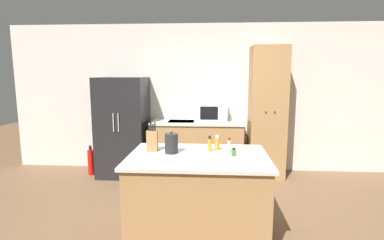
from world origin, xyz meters
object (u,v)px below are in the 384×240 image
spice_bottle_tall_dark (210,144)px  spice_bottle_green_herb (217,143)px  kettle (171,143)px  fire_extinguisher (91,162)px  microwave (213,112)px  spice_bottle_amber_oil (229,145)px  spice_bottle_short_red (234,152)px  pantry_cabinet (267,112)px  refrigerator (123,127)px  knife_block (152,140)px

spice_bottle_tall_dark → spice_bottle_green_herb: 0.10m
kettle → fire_extinguisher: bearing=133.0°
microwave → spice_bottle_green_herb: size_ratio=2.89×
microwave → spice_bottle_amber_oil: 1.97m
spice_bottle_tall_dark → kettle: bearing=-166.7°
spice_bottle_short_red → fire_extinguisher: 3.04m
kettle → pantry_cabinet: bearing=55.5°
pantry_cabinet → fire_extinguisher: size_ratio=4.26×
refrigerator → spice_bottle_tall_dark: 2.33m
spice_bottle_amber_oil → spice_bottle_green_herb: 0.15m
fire_extinguisher → pantry_cabinet: bearing=3.5°
spice_bottle_tall_dark → kettle: (-0.41, -0.10, 0.03)m
refrigerator → spice_bottle_amber_oil: (1.71, -1.79, 0.13)m
pantry_cabinet → fire_extinguisher: pantry_cabinet is taller
pantry_cabinet → knife_block: pantry_cabinet is taller
spice_bottle_green_herb → spice_bottle_amber_oil: bearing=-28.9°
knife_block → spice_bottle_short_red: size_ratio=3.94×
pantry_cabinet → fire_extinguisher: (-3.01, -0.19, -0.87)m
pantry_cabinet → spice_bottle_short_red: pantry_cabinet is taller
spice_bottle_amber_oil → spice_bottle_green_herb: bearing=151.1°
pantry_cabinet → spice_bottle_green_herb: 2.01m
kettle → spice_bottle_amber_oil: bearing=7.4°
fire_extinguisher → spice_bottle_amber_oil: bearing=-36.7°
fire_extinguisher → microwave: bearing=7.0°
refrigerator → spice_bottle_green_herb: bearing=-47.4°
kettle → spice_bottle_short_red: bearing=-5.8°
spice_bottle_short_red → fire_extinguisher: (-2.31, 1.84, -0.71)m
fire_extinguisher → spice_bottle_short_red: bearing=-38.6°
knife_block → fire_extinguisher: bearing=129.9°
kettle → knife_block: bearing=164.6°
refrigerator → microwave: size_ratio=3.41×
fire_extinguisher → refrigerator: bearing=9.6°
spice_bottle_green_herb → spice_bottle_short_red: bearing=-52.2°
spice_bottle_short_red → spice_bottle_tall_dark: bearing=147.0°
kettle → spice_bottle_tall_dark: bearing=13.3°
microwave → kettle: microwave is taller
fire_extinguisher → spice_bottle_tall_dark: bearing=-39.2°
microwave → spice_bottle_short_red: bearing=-84.0°
spice_bottle_short_red → kettle: 0.66m
refrigerator → pantry_cabinet: bearing=2.1°
refrigerator → microwave: (1.53, 0.16, 0.25)m
pantry_cabinet → spice_bottle_short_red: size_ratio=26.19×
fire_extinguisher → spice_bottle_green_herb: bearing=-37.2°
spice_bottle_tall_dark → fire_extinguisher: 2.77m
pantry_cabinet → kettle: (-1.35, -1.96, -0.09)m
spice_bottle_tall_dark → spice_bottle_green_herb: (0.08, 0.05, -0.00)m
refrigerator → spice_bottle_green_herb: refrigerator is taller
spice_bottle_amber_oil → spice_bottle_green_herb: size_ratio=0.94×
pantry_cabinet → fire_extinguisher: 3.14m
spice_bottle_short_red → spice_bottle_amber_oil: spice_bottle_amber_oil is taller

